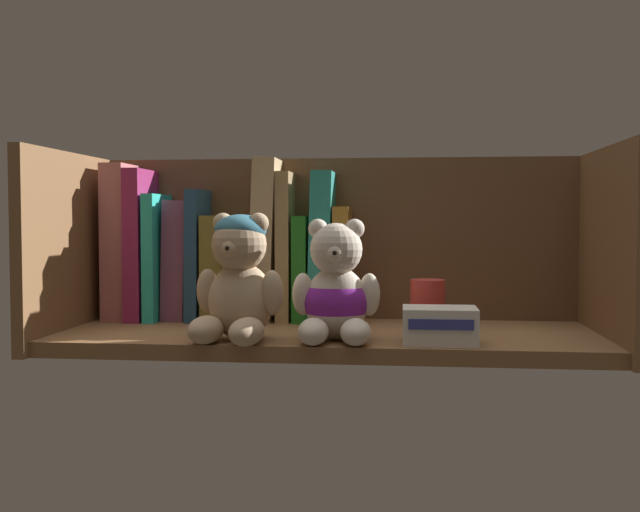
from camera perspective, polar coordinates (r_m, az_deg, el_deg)
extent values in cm
cube|color=brown|center=(103.42, 0.61, -6.18)|extent=(71.41, 26.88, 2.00)
cube|color=brown|center=(116.22, 1.31, 0.83)|extent=(73.81, 1.20, 26.36)
cube|color=brown|center=(111.96, -18.32, 0.62)|extent=(1.60, 29.28, 26.36)
cube|color=brown|center=(105.08, 20.84, 0.46)|extent=(1.60, 29.28, 26.36)
cube|color=#B46868|center=(120.29, -14.44, 1.05)|extent=(3.46, 11.47, 23.36)
cube|color=#8E2155|center=(119.15, -12.92, 0.84)|extent=(2.43, 13.72, 22.50)
cube|color=#28BDAB|center=(118.42, -11.76, -0.05)|extent=(1.74, 13.78, 18.80)
cube|color=#854564|center=(117.54, -10.37, -0.28)|extent=(3.91, 9.22, 17.97)
cube|color=navy|center=(116.66, -8.93, 0.10)|extent=(2.12, 11.85, 19.51)
cube|color=olive|center=(116.00, -7.47, -0.85)|extent=(3.36, 12.08, 15.65)
cube|color=#999062|center=(115.20, -5.76, -0.88)|extent=(2.89, 14.68, 15.60)
cube|color=tan|center=(114.33, -4.05, 1.22)|extent=(4.21, 9.68, 24.17)
cube|color=#94774C|center=(113.85, -2.54, 0.71)|extent=(1.99, 9.18, 22.03)
cube|color=#196218|center=(113.65, -1.30, -0.92)|extent=(2.10, 9.76, 15.58)
cube|color=#238176|center=(113.13, 0.20, 0.71)|extent=(3.64, 10.54, 22.14)
cube|color=olive|center=(112.97, 1.76, -0.61)|extent=(2.27, 11.14, 16.89)
ellipsoid|color=tan|center=(96.01, -5.95, -3.38)|extent=(8.21, 7.53, 9.66)
sphere|color=tan|center=(95.07, -6.08, 0.85)|extent=(6.87, 6.87, 6.87)
sphere|color=tan|center=(96.44, -7.29, 2.46)|extent=(2.58, 2.58, 2.58)
sphere|color=tan|center=(94.55, -4.63, 2.47)|extent=(2.58, 2.58, 2.58)
sphere|color=tan|center=(92.85, -6.67, 0.55)|extent=(2.58, 2.58, 2.58)
sphere|color=black|center=(92.03, -6.90, 0.58)|extent=(0.90, 0.90, 0.90)
ellipsoid|color=tan|center=(93.33, -8.55, -5.49)|extent=(4.99, 7.04, 3.43)
ellipsoid|color=tan|center=(91.18, -5.53, -5.67)|extent=(4.99, 7.04, 3.43)
ellipsoid|color=tan|center=(97.23, -8.42, -2.60)|extent=(3.26, 3.26, 5.58)
ellipsoid|color=tan|center=(93.83, -3.62, -2.77)|extent=(3.26, 3.26, 5.58)
ellipsoid|color=teal|center=(95.48, -5.97, 2.00)|extent=(6.52, 6.52, 3.78)
ellipsoid|color=beige|center=(95.15, 1.22, -3.56)|extent=(7.82, 7.17, 9.20)
sphere|color=beige|center=(94.19, 1.21, 0.51)|extent=(6.54, 6.54, 6.54)
sphere|color=beige|center=(94.73, -0.15, 2.06)|extent=(2.45, 2.45, 2.45)
sphere|color=beige|center=(94.50, 2.62, 2.06)|extent=(2.45, 2.45, 2.45)
sphere|color=beige|center=(91.89, 1.14, 0.21)|extent=(2.45, 2.45, 2.45)
sphere|color=black|center=(91.03, 1.11, 0.22)|extent=(0.86, 0.86, 0.86)
ellipsoid|color=beige|center=(91.36, -0.51, -5.69)|extent=(3.92, 6.27, 3.27)
ellipsoid|color=beige|center=(91.10, 2.68, -5.72)|extent=(3.92, 6.27, 3.27)
ellipsoid|color=beige|center=(94.87, -1.29, -2.88)|extent=(2.76, 2.76, 5.31)
ellipsoid|color=beige|center=(94.46, 3.72, -2.91)|extent=(2.76, 2.76, 5.31)
ellipsoid|color=purple|center=(95.12, 1.22, -3.42)|extent=(8.46, 7.82, 6.44)
cylinder|color=#C63833|center=(103.25, 8.06, -3.70)|extent=(4.66, 4.66, 7.01)
cube|color=silver|center=(93.70, 8.96, -5.16)|extent=(8.95, 6.56, 4.41)
cube|color=#33388C|center=(90.30, 9.06, -5.11)|extent=(7.61, 0.16, 1.23)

